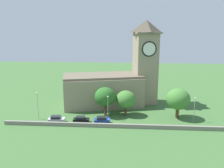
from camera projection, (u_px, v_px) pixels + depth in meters
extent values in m
plane|color=#3D6633|center=(115.00, 106.00, 77.57)|extent=(200.00, 200.00, 0.00)
cube|color=gray|center=(103.00, 91.00, 77.67)|extent=(27.08, 17.65, 9.41)
cube|color=#675C4A|center=(103.00, 76.00, 76.52)|extent=(26.85, 16.72, 0.70)
cube|color=gray|center=(145.00, 69.00, 78.48)|extent=(8.36, 8.36, 22.99)
cube|color=#736753|center=(146.00, 33.00, 75.79)|extent=(9.69, 9.69, 0.50)
pyramid|color=brown|center=(146.00, 26.00, 75.31)|extent=(8.77, 8.77, 3.79)
cylinder|color=white|center=(149.00, 49.00, 73.54)|extent=(4.31, 1.19, 4.41)
torus|color=black|center=(149.00, 49.00, 73.54)|extent=(4.76, 1.55, 4.81)
cylinder|color=white|center=(156.00, 48.00, 77.48)|extent=(1.19, 4.31, 4.41)
torus|color=black|center=(156.00, 48.00, 77.48)|extent=(1.55, 4.76, 4.81)
cube|color=gray|center=(111.00, 126.00, 60.41)|extent=(55.87, 0.70, 1.03)
cube|color=silver|center=(57.00, 120.00, 63.63)|extent=(4.54, 2.40, 0.84)
cube|color=#1E232B|center=(56.00, 117.00, 63.45)|extent=(2.61, 1.96, 0.66)
cylinder|color=black|center=(63.00, 120.00, 64.72)|extent=(0.70, 0.42, 0.67)
cylinder|color=black|center=(62.00, 123.00, 62.83)|extent=(0.70, 0.42, 0.67)
cylinder|color=black|center=(52.00, 120.00, 64.62)|extent=(0.70, 0.42, 0.67)
cylinder|color=black|center=(50.00, 123.00, 62.73)|extent=(0.70, 0.42, 0.67)
cube|color=black|center=(81.00, 120.00, 63.62)|extent=(4.33, 2.06, 0.76)
cube|color=#1E232B|center=(80.00, 118.00, 63.47)|extent=(2.45, 1.75, 0.60)
cylinder|color=black|center=(87.00, 120.00, 64.57)|extent=(0.63, 0.36, 0.61)
cylinder|color=black|center=(86.00, 123.00, 62.77)|extent=(0.63, 0.36, 0.61)
cylinder|color=black|center=(77.00, 120.00, 64.64)|extent=(0.63, 0.36, 0.61)
cylinder|color=black|center=(75.00, 123.00, 62.84)|extent=(0.63, 0.36, 0.61)
cube|color=#233D9E|center=(102.00, 121.00, 62.96)|extent=(4.46, 2.43, 0.86)
cube|color=#1E232B|center=(101.00, 118.00, 62.77)|extent=(2.58, 1.94, 0.69)
cylinder|color=black|center=(107.00, 121.00, 64.05)|extent=(0.73, 0.43, 0.69)
cylinder|color=black|center=(108.00, 123.00, 62.27)|extent=(0.73, 0.43, 0.69)
cylinder|color=black|center=(97.00, 121.00, 63.84)|extent=(0.73, 0.43, 0.69)
cylinder|color=black|center=(97.00, 124.00, 62.06)|extent=(0.73, 0.43, 0.69)
cylinder|color=#9EA0A5|center=(38.00, 107.00, 65.28)|extent=(0.14, 0.14, 7.32)
sphere|color=#F4EFCC|center=(37.00, 93.00, 64.39)|extent=(0.44, 0.44, 0.44)
cylinder|color=#9EA0A5|center=(108.00, 109.00, 64.92)|extent=(0.14, 0.14, 6.41)
sphere|color=#F4EFCC|center=(108.00, 97.00, 64.14)|extent=(0.44, 0.44, 0.44)
cylinder|color=#9EA0A5|center=(194.00, 110.00, 63.72)|extent=(0.14, 0.14, 6.36)
sphere|color=#F4EFCC|center=(195.00, 98.00, 62.95)|extent=(0.44, 0.44, 0.44)
cylinder|color=brown|center=(126.00, 111.00, 69.11)|extent=(0.80, 0.80, 2.56)
ellipsoid|color=#427A33|center=(126.00, 99.00, 68.33)|extent=(5.69, 5.69, 5.12)
cylinder|color=brown|center=(177.00, 113.00, 66.81)|extent=(0.92, 0.92, 3.03)
ellipsoid|color=#427A33|center=(178.00, 99.00, 65.90)|extent=(6.58, 6.58, 5.92)
cylinder|color=brown|center=(105.00, 110.00, 68.74)|extent=(0.84, 0.84, 3.38)
ellipsoid|color=#286023|center=(105.00, 97.00, 67.84)|extent=(6.00, 6.00, 5.40)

